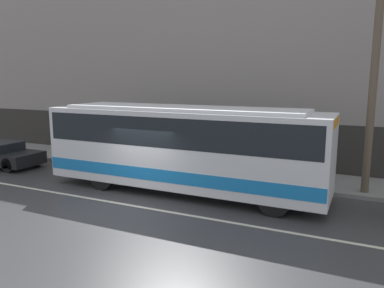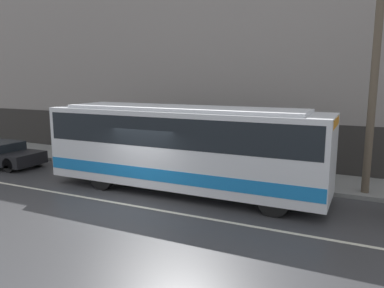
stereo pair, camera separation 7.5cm
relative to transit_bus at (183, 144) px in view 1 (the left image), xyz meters
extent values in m
plane|color=#38383A|center=(-0.97, -2.20, -1.84)|extent=(60.00, 60.00, 0.00)
cube|color=gray|center=(-0.97, 3.26, -1.76)|extent=(60.00, 2.93, 0.16)
cube|color=gray|center=(-0.97, 4.88, 2.80)|extent=(60.00, 0.30, 9.28)
cube|color=#2D2B28|center=(-0.97, 4.72, -0.68)|extent=(60.00, 0.06, 2.32)
cube|color=beige|center=(-0.97, -2.20, -1.83)|extent=(54.00, 0.14, 0.01)
cube|color=silver|center=(-0.01, 0.00, -0.09)|extent=(10.74, 2.53, 2.79)
cube|color=#1972BF|center=(-0.01, 0.00, -0.94)|extent=(10.69, 2.55, 0.45)
cube|color=black|center=(-0.01, 0.00, 0.59)|extent=(10.42, 2.55, 1.06)
cube|color=orange|center=(5.31, 0.00, 1.11)|extent=(0.12, 1.90, 0.28)
cube|color=silver|center=(-0.01, 0.00, 1.36)|extent=(9.13, 2.15, 0.12)
cylinder|color=black|center=(3.76, -1.10, -1.32)|extent=(1.04, 0.28, 1.04)
cylinder|color=black|center=(3.76, 1.10, -1.32)|extent=(1.04, 0.28, 1.04)
cylinder|color=black|center=(-2.98, -1.10, -1.32)|extent=(1.04, 0.28, 1.04)
cylinder|color=black|center=(-2.98, 1.10, -1.32)|extent=(1.04, 0.28, 1.04)
cylinder|color=black|center=(-8.61, -0.81, -1.50)|extent=(0.68, 0.20, 0.68)
cylinder|color=black|center=(-8.61, 0.81, -1.50)|extent=(0.68, 0.20, 0.68)
cylinder|color=brown|center=(6.33, 2.33, 2.00)|extent=(0.27, 0.27, 7.36)
cylinder|color=navy|center=(-0.11, 3.99, -0.94)|extent=(0.36, 0.36, 1.47)
sphere|color=tan|center=(-0.11, 3.99, -0.07)|extent=(0.27, 0.27, 0.27)
camera|label=1|loc=(6.22, -12.40, 2.47)|focal=35.00mm
camera|label=2|loc=(6.29, -12.37, 2.47)|focal=35.00mm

